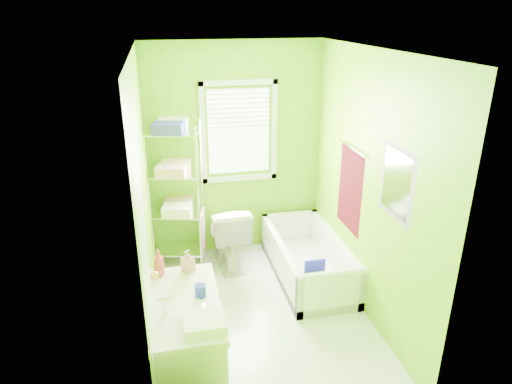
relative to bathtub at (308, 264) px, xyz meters
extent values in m
plane|color=silver|center=(-0.68, -0.56, -0.16)|extent=(2.90, 2.90, 0.00)
cube|color=#68AB08|center=(-0.68, 0.89, 1.14)|extent=(2.10, 0.04, 2.60)
cube|color=#68AB08|center=(-0.68, -2.01, 1.14)|extent=(2.10, 0.04, 2.60)
cube|color=#68AB08|center=(-1.73, -0.56, 1.14)|extent=(0.04, 2.90, 2.60)
cube|color=#68AB08|center=(0.37, -0.56, 1.14)|extent=(0.04, 2.90, 2.60)
cube|color=white|center=(-0.68, -0.56, 2.44)|extent=(2.10, 2.90, 0.04)
cube|color=white|center=(-0.63, 0.88, 1.39)|extent=(0.74, 0.01, 1.01)
cube|color=white|center=(-0.63, 0.86, 0.81)|extent=(0.92, 0.05, 0.06)
cube|color=white|center=(-0.63, 0.86, 1.97)|extent=(0.92, 0.05, 0.06)
cube|color=white|center=(-1.06, 0.86, 1.39)|extent=(0.06, 0.05, 1.22)
cube|color=white|center=(-0.20, 0.86, 1.39)|extent=(0.06, 0.05, 1.22)
cube|color=white|center=(-0.63, 0.85, 1.68)|extent=(0.72, 0.02, 0.50)
cube|color=white|center=(-1.72, -1.56, 0.84)|extent=(0.02, 0.80, 2.00)
sphere|color=gold|center=(-1.68, -1.23, 0.84)|extent=(0.07, 0.07, 0.07)
cube|color=#480810|center=(0.35, -0.21, 0.99)|extent=(0.02, 0.58, 0.90)
cylinder|color=silver|center=(0.34, -0.21, 1.44)|extent=(0.02, 0.62, 0.02)
cube|color=#CC5972|center=(0.35, -1.11, 1.39)|extent=(0.02, 0.54, 0.64)
cube|color=white|center=(0.35, -1.11, 1.39)|extent=(0.01, 0.44, 0.54)
cube|color=white|center=(0.00, 0.03, -0.11)|extent=(0.73, 1.57, 0.10)
cube|color=white|center=(-0.33, 0.03, 0.07)|extent=(0.07, 1.57, 0.47)
cube|color=white|center=(0.33, 0.03, 0.07)|extent=(0.07, 1.57, 0.47)
cube|color=white|center=(0.00, -0.72, 0.07)|extent=(0.73, 0.07, 0.47)
cube|color=white|center=(0.00, 0.77, 0.07)|extent=(0.73, 0.07, 0.47)
cylinder|color=white|center=(0.00, -0.72, 0.31)|extent=(0.73, 0.07, 0.07)
cylinder|color=#1217A9|center=(0.00, -0.35, -0.03)|extent=(0.33, 0.33, 0.06)
cylinder|color=yellow|center=(0.00, -0.35, 0.03)|extent=(0.31, 0.31, 0.05)
cube|color=#1217A9|center=(0.00, -0.23, 0.08)|extent=(0.23, 0.04, 0.21)
imported|color=white|center=(-0.86, 0.49, 0.24)|extent=(0.49, 0.81, 0.80)
cube|color=silver|center=(-1.48, -1.33, 0.21)|extent=(0.52, 1.03, 0.75)
cube|color=silver|center=(-1.48, -1.33, 0.62)|extent=(0.55, 1.06, 0.05)
ellipsoid|color=white|center=(-1.46, -1.47, 0.61)|extent=(0.36, 0.46, 0.12)
cylinder|color=silver|center=(-1.63, -1.47, 0.71)|extent=(0.03, 0.03, 0.16)
cylinder|color=silver|center=(-1.63, -1.47, 0.78)|extent=(0.12, 0.02, 0.02)
imported|color=#E34255|center=(-1.65, -0.90, 0.76)|extent=(0.11, 0.11, 0.24)
imported|color=#C57F84|center=(-1.41, -0.89, 0.74)|extent=(0.13, 0.13, 0.20)
cylinder|color=#182B9E|center=(-1.35, -1.29, 0.69)|extent=(0.09, 0.09, 0.10)
cube|color=white|center=(-1.35, -1.68, 0.68)|extent=(0.30, 0.23, 0.07)
cylinder|color=silver|center=(-1.74, 0.57, 0.71)|extent=(0.02, 0.02, 1.75)
cylinder|color=silver|center=(-1.66, 0.90, 0.71)|extent=(0.02, 0.02, 1.75)
cylinder|color=silver|center=(-1.19, 0.44, 0.71)|extent=(0.02, 0.02, 1.75)
cylinder|color=silver|center=(-1.11, 0.78, 0.71)|extent=(0.02, 0.02, 1.75)
cube|color=silver|center=(-1.42, 0.67, 0.00)|extent=(0.65, 0.48, 0.02)
cube|color=silver|center=(-1.42, 0.67, 0.49)|extent=(0.65, 0.48, 0.02)
cube|color=silver|center=(-1.42, 0.67, 0.99)|extent=(0.65, 0.48, 0.02)
cube|color=silver|center=(-1.42, 0.67, 1.48)|extent=(0.65, 0.48, 0.02)
cube|color=#313EB2|center=(-1.47, 0.57, 1.55)|extent=(0.37, 0.29, 0.12)
cube|color=white|center=(-1.40, 0.80, 1.55)|extent=(0.37, 0.29, 0.12)
cube|color=#F1A4AE|center=(-1.47, 0.57, 1.06)|extent=(0.37, 0.29, 0.12)
cube|color=#FCE99A|center=(-1.40, 0.80, 1.06)|extent=(0.37, 0.29, 0.12)
cube|color=white|center=(-1.43, 0.59, 0.56)|extent=(0.37, 0.29, 0.12)
cube|color=#F1A4AE|center=(-1.40, 0.81, 0.56)|extent=(0.37, 0.29, 0.12)
cube|color=#F1A4AE|center=(-1.14, 0.61, 0.23)|extent=(0.10, 0.30, 0.55)
camera|label=1|loc=(-1.56, -4.34, 2.76)|focal=32.00mm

